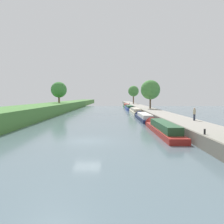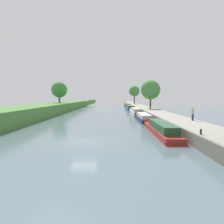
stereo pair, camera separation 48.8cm
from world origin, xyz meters
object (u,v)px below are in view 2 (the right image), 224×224
Objects in this scene: narrowboat_navy at (143,117)px; mooring_bollard_far at (130,103)px; narrowboat_red at (160,128)px; narrowboat_blue at (129,108)px; mooring_bollard_near at (201,132)px; narrowboat_cream at (135,111)px; person_walking at (193,114)px; narrowboat_green at (127,106)px.

narrowboat_navy is 29.61× the size of mooring_bollard_far.
narrowboat_blue reaches higher than narrowboat_red.
narrowboat_blue is 23.77m from mooring_bollard_far.
mooring_bollard_near is (1.81, -7.57, 0.76)m from narrowboat_red.
narrowboat_red is 7.82m from mooring_bollard_near.
narrowboat_cream is 9.17× the size of person_walking.
narrowboat_red is 14.99m from narrowboat_navy.
mooring_bollard_far is (1.81, 71.55, 0.76)m from narrowboat_red.
narrowboat_blue is 36.30× the size of mooring_bollard_far.
narrowboat_red is 0.91× the size of narrowboat_green.
mooring_bollard_near is at bearing -88.58° from narrowboat_green.
narrowboat_cream is at bearing 89.78° from narrowboat_navy.
mooring_bollard_near and mooring_bollard_far have the same top height.
narrowboat_green reaches higher than narrowboat_navy.
person_walking is at bearing -85.44° from narrowboat_green.
narrowboat_blue is (-0.15, 32.87, 0.11)m from narrowboat_navy.
mooring_bollard_far reaches higher than narrowboat_red.
narrowboat_red is 31.06× the size of mooring_bollard_far.
narrowboat_green is at bearing 94.56° from person_walking.
mooring_bollard_near reaches higher than narrowboat_navy.
narrowboat_cream is 33.83× the size of mooring_bollard_near.
mooring_bollard_near is 1.00× the size of mooring_bollard_far.
mooring_bollard_far reaches higher than narrowboat_cream.
narrowboat_cream is 28.01m from person_walking.
narrowboat_cream is (0.06, 15.75, 0.07)m from narrowboat_navy.
narrowboat_navy is 12.87m from person_walking.
mooring_bollard_far is at bearing 90.00° from mooring_bollard_near.
mooring_bollard_far is (1.79, 40.80, 0.75)m from narrowboat_cream.
narrowboat_blue is 9.84× the size of person_walking.
narrowboat_cream is 33.83× the size of mooring_bollard_far.
narrowboat_navy is 8.03× the size of person_walking.
narrowboat_red is 30.74m from narrowboat_cream.
mooring_bollard_near is at bearing -85.32° from narrowboat_navy.
narrowboat_navy is (-0.03, 14.99, -0.07)m from narrowboat_red.
person_walking is 68.42m from mooring_bollard_far.
person_walking reaches higher than narrowboat_cream.
mooring_bollard_near reaches higher than narrowboat_cream.
narrowboat_red reaches higher than narrowboat_navy.
narrowboat_navy is at bearing 94.68° from mooring_bollard_near.
narrowboat_blue is (-0.18, 47.87, 0.04)m from narrowboat_red.
narrowboat_navy is at bearing -90.08° from narrowboat_green.
narrowboat_red is at bearing -89.88° from narrowboat_navy.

